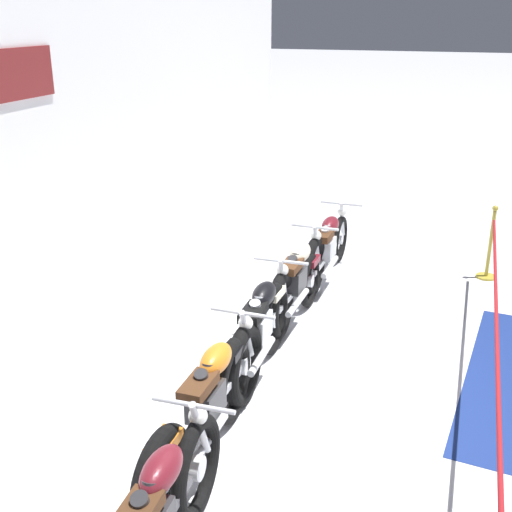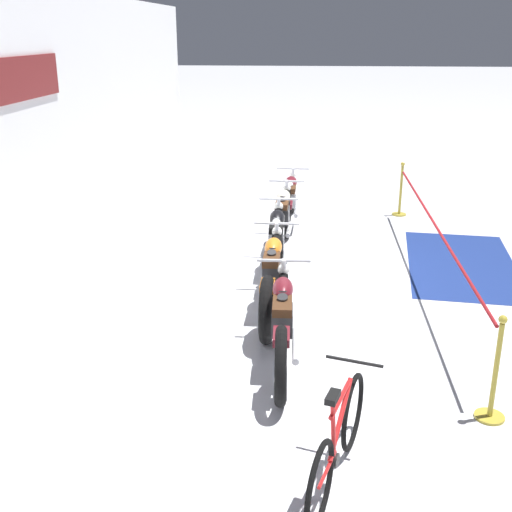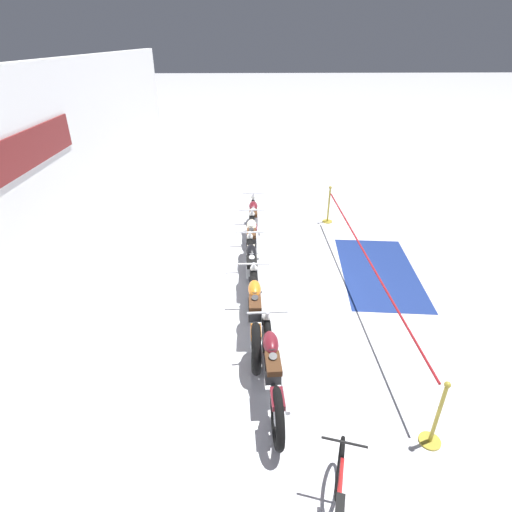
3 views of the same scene
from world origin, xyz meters
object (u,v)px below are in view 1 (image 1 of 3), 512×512
motorcycle_cream_3 (296,284)px  motorcycle_maroon_4 (327,249)px  motorcycle_orange_1 (209,406)px  stanchion_far_left (495,433)px  motorcycle_black_2 (259,331)px  stanchion_mid_left (489,254)px

motorcycle_cream_3 → motorcycle_maroon_4: bearing=-3.3°
motorcycle_orange_1 → motorcycle_cream_3: motorcycle_orange_1 is taller
stanchion_far_left → motorcycle_maroon_4: bearing=28.3°
motorcycle_black_2 → stanchion_far_left: size_ratio=0.35×
motorcycle_cream_3 → stanchion_far_left: (-2.62, -2.20, 0.21)m
motorcycle_orange_1 → stanchion_far_left: 2.21m
motorcycle_orange_1 → motorcycle_maroon_4: (3.99, -0.07, -0.01)m
motorcycle_maroon_4 → stanchion_mid_left: size_ratio=2.26×
motorcycle_cream_3 → stanchion_far_left: stanchion_far_left is taller
stanchion_mid_left → motorcycle_maroon_4: bearing=111.6°
motorcycle_maroon_4 → motorcycle_cream_3: bearing=176.7°
motorcycle_cream_3 → stanchion_mid_left: bearing=-45.4°
motorcycle_black_2 → motorcycle_maroon_4: motorcycle_black_2 is taller
motorcycle_black_2 → motorcycle_cream_3: (1.29, -0.02, 0.00)m
motorcycle_black_2 → motorcycle_cream_3: bearing=-1.1°
motorcycle_orange_1 → motorcycle_maroon_4: motorcycle_orange_1 is taller
motorcycle_maroon_4 → stanchion_far_left: size_ratio=0.34×
motorcycle_maroon_4 → stanchion_mid_left: bearing=-68.4°
motorcycle_maroon_4 → stanchion_mid_left: (0.84, -2.12, -0.11)m
motorcycle_orange_1 → motorcycle_maroon_4: bearing=-1.1°
motorcycle_black_2 → stanchion_mid_left: (3.46, -2.22, -0.12)m
motorcycle_maroon_4 → stanchion_mid_left: stanchion_mid_left is taller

